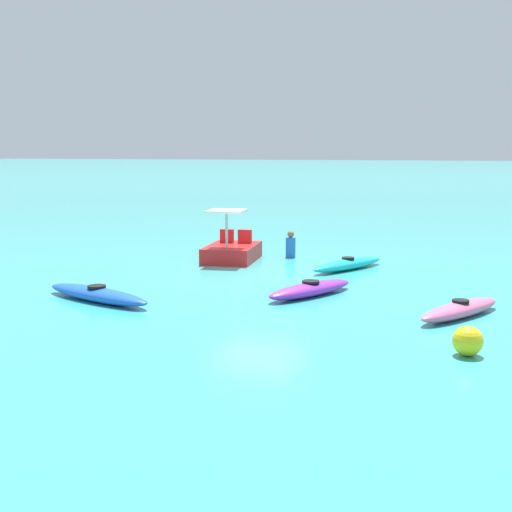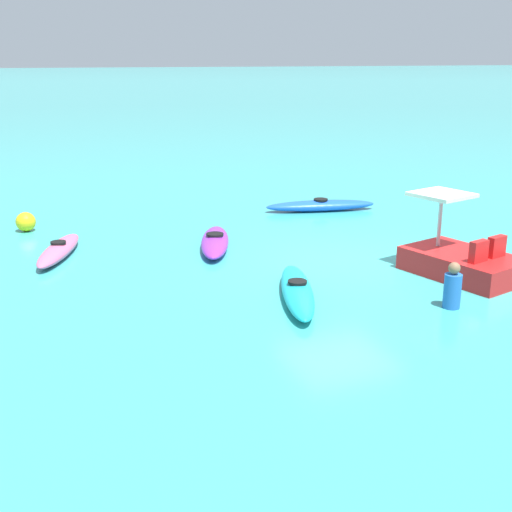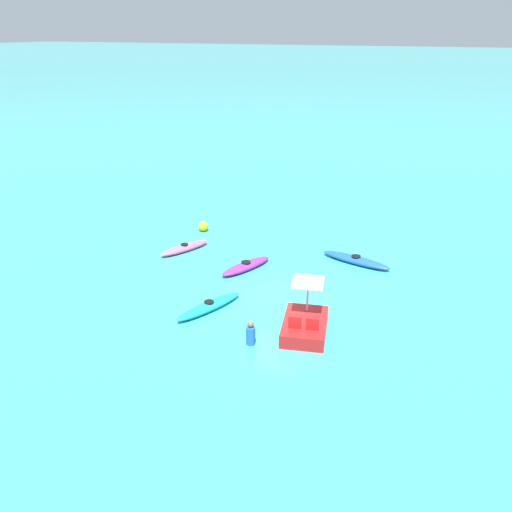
{
  "view_description": "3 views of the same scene",
  "coord_description": "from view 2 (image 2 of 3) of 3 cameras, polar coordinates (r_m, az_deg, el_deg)",
  "views": [
    {
      "loc": [
        17.19,
        7.85,
        3.4
      ],
      "look_at": [
        1.16,
        0.44,
        0.72
      ],
      "focal_mm": 47.65,
      "sensor_mm": 36.0,
      "label": 1
    },
    {
      "loc": [
        -12.59,
        7.37,
        4.46
      ],
      "look_at": [
        0.35,
        1.97,
        0.24
      ],
      "focal_mm": 46.49,
      "sensor_mm": 36.0,
      "label": 2
    },
    {
      "loc": [
        -17.58,
        -6.92,
        9.97
      ],
      "look_at": [
        2.25,
        1.9,
        0.66
      ],
      "focal_mm": 37.66,
      "sensor_mm": 36.0,
      "label": 3
    }
  ],
  "objects": [
    {
      "name": "person_near_shore",
      "position": [
        12.73,
        16.56,
        -2.65
      ],
      "size": [
        0.39,
        0.39,
        0.88
      ],
      "color": "blue",
      "rests_on": "ground_plane"
    },
    {
      "name": "ground_plane",
      "position": [
        15.25,
        7.37,
        -0.4
      ],
      "size": [
        600.0,
        600.0,
        0.0
      ],
      "primitive_type": "plane",
      "color": "#38ADA8"
    },
    {
      "name": "kayak_pink",
      "position": [
        16.05,
        -16.6,
        0.49
      ],
      "size": [
        2.71,
        1.59,
        0.37
      ],
      "color": "pink",
      "rests_on": "ground_plane"
    },
    {
      "name": "pedal_boat_red",
      "position": [
        14.68,
        17.37,
        -0.35
      ],
      "size": [
        2.68,
        2.02,
        1.68
      ],
      "color": "red",
      "rests_on": "ground_plane"
    },
    {
      "name": "kayak_purple",
      "position": [
        16.11,
        -3.55,
        1.24
      ],
      "size": [
        2.86,
        1.62,
        0.37
      ],
      "color": "purple",
      "rests_on": "ground_plane"
    },
    {
      "name": "kayak_blue",
      "position": [
        20.15,
        5.58,
        4.35
      ],
      "size": [
        1.41,
        3.41,
        0.37
      ],
      "color": "blue",
      "rests_on": "ground_plane"
    },
    {
      "name": "kayak_cyan",
      "position": [
        12.74,
        3.57,
        -3.01
      ],
      "size": [
        3.08,
        1.63,
        0.37
      ],
      "color": "#19B7C6",
      "rests_on": "ground_plane"
    },
    {
      "name": "buoy_yellow",
      "position": [
        18.67,
        -19.2,
        2.8
      ],
      "size": [
        0.52,
        0.52,
        0.52
      ],
      "primitive_type": "sphere",
      "color": "yellow",
      "rests_on": "ground_plane"
    }
  ]
}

